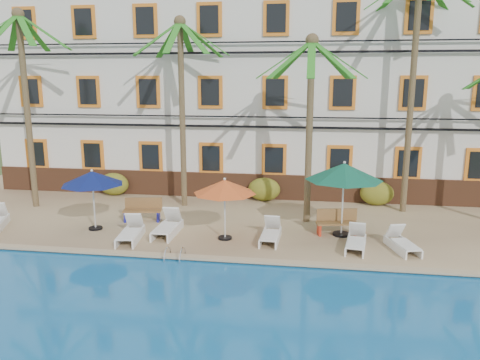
% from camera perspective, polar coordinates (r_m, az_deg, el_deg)
% --- Properties ---
extents(ground, '(100.00, 100.00, 0.00)m').
position_cam_1_polar(ground, '(16.02, -3.40, -9.22)').
color(ground, '#384C23').
rests_on(ground, ground).
extents(pool_deck, '(30.00, 12.00, 0.25)m').
position_cam_1_polar(pool_deck, '(20.64, -0.51, -3.88)').
color(pool_deck, tan).
rests_on(pool_deck, ground).
extents(pool_coping, '(30.00, 0.35, 0.06)m').
position_cam_1_polar(pool_coping, '(15.10, -4.13, -9.46)').
color(pool_coping, tan).
rests_on(pool_coping, pool_deck).
extents(hotel_building, '(25.40, 6.44, 10.22)m').
position_cam_1_polar(hotel_building, '(24.76, 1.34, 11.12)').
color(hotel_building, silver).
rests_on(hotel_building, pool_deck).
extents(palm_a, '(4.17, 4.17, 8.49)m').
position_cam_1_polar(palm_a, '(22.29, -24.77, 10.61)').
color(palm_a, brown).
rests_on(palm_a, pool_deck).
extents(palm_b, '(4.17, 4.17, 8.20)m').
position_cam_1_polar(palm_b, '(20.62, -7.14, 11.12)').
color(palm_b, brown).
rests_on(palm_b, pool_deck).
extents(palm_c, '(4.17, 4.17, 7.26)m').
position_cam_1_polar(palm_c, '(18.23, 8.55, 9.23)').
color(palm_c, brown).
rests_on(palm_c, pool_deck).
extents(palm_d, '(4.17, 4.17, 9.96)m').
position_cam_1_polar(palm_d, '(20.70, 20.44, 13.23)').
color(palm_d, brown).
rests_on(palm_d, pool_deck).
extents(shrub_left, '(1.50, 0.90, 1.10)m').
position_cam_1_polar(shrub_left, '(23.75, -15.14, -0.48)').
color(shrub_left, '#274F16').
rests_on(shrub_left, pool_deck).
extents(shrub_mid, '(1.50, 0.90, 1.10)m').
position_cam_1_polar(shrub_mid, '(21.87, 2.96, -1.15)').
color(shrub_mid, '#274F16').
rests_on(shrub_mid, pool_deck).
extents(shrub_right, '(1.50, 0.90, 1.10)m').
position_cam_1_polar(shrub_right, '(21.98, 16.35, -1.57)').
color(shrub_right, '#274F16').
rests_on(shrub_right, pool_deck).
extents(umbrella_blue, '(2.32, 2.32, 2.32)m').
position_cam_1_polar(umbrella_blue, '(18.24, -17.57, 0.19)').
color(umbrella_blue, black).
rests_on(umbrella_blue, pool_deck).
extents(umbrella_red, '(2.23, 2.23, 2.24)m').
position_cam_1_polar(umbrella_red, '(16.34, -1.88, -0.86)').
color(umbrella_red, black).
rests_on(umbrella_red, pool_deck).
extents(umbrella_green, '(2.76, 2.76, 2.76)m').
position_cam_1_polar(umbrella_green, '(17.02, 12.57, 0.94)').
color(umbrella_green, black).
rests_on(umbrella_green, pool_deck).
extents(lounger_b, '(0.88, 1.90, 0.86)m').
position_cam_1_polar(lounger_b, '(17.11, -13.19, -6.23)').
color(lounger_b, white).
rests_on(lounger_b, pool_deck).
extents(lounger_c, '(0.70, 1.93, 0.91)m').
position_cam_1_polar(lounger_c, '(17.47, -8.81, -5.60)').
color(lounger_c, white).
rests_on(lounger_c, pool_deck).
extents(lounger_d, '(0.68, 1.75, 0.82)m').
position_cam_1_polar(lounger_d, '(16.61, 3.75, -6.54)').
color(lounger_d, white).
rests_on(lounger_d, pool_deck).
extents(lounger_e, '(0.86, 1.78, 0.81)m').
position_cam_1_polar(lounger_e, '(16.32, 13.96, -7.25)').
color(lounger_e, white).
rests_on(lounger_e, pool_deck).
extents(lounger_f, '(1.03, 1.77, 0.79)m').
position_cam_1_polar(lounger_f, '(16.62, 19.14, -7.24)').
color(lounger_f, white).
rests_on(lounger_f, pool_deck).
extents(bench_left, '(1.56, 0.72, 0.93)m').
position_cam_1_polar(bench_left, '(19.23, -11.82, -3.52)').
color(bench_left, olive).
rests_on(bench_left, pool_deck).
extents(bench_right, '(1.56, 0.75, 0.93)m').
position_cam_1_polar(bench_right, '(17.61, 11.66, -4.98)').
color(bench_right, olive).
rests_on(bench_right, pool_deck).
extents(pool_ladder, '(0.54, 0.74, 0.74)m').
position_cam_1_polar(pool_ladder, '(15.26, -7.93, -9.43)').
color(pool_ladder, silver).
rests_on(pool_ladder, ground).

